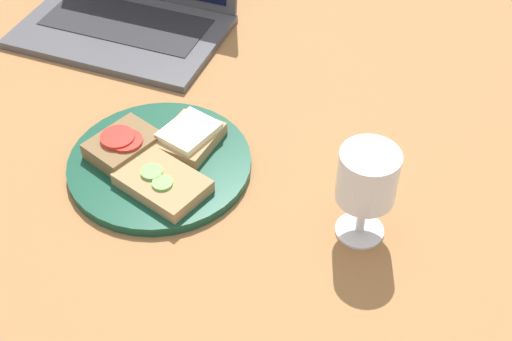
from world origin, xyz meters
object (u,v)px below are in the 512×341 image
plate (160,164)px  sandwich_with_cheese (190,136)px  sandwich_with_cucumber (162,182)px  wine_glass (368,178)px  sandwich_with_tomato (123,145)px

plate → sandwich_with_cheese: 5.76cm
plate → sandwich_with_cucumber: size_ratio=1.90×
sandwich_with_cucumber → wine_glass: wine_glass is taller
plate → wine_glass: wine_glass is taller
sandwich_with_tomato → wine_glass: bearing=-1.1°
sandwich_with_cucumber → sandwich_with_tomato: bearing=152.3°
plate → wine_glass: bearing=-1.7°
sandwich_with_cheese → wine_glass: (26.77, -5.66, 6.45)cm
sandwich_with_cheese → wine_glass: bearing=-11.9°
sandwich_with_cheese → plate: bearing=-117.8°
sandwich_with_cheese → sandwich_with_tomato: bearing=-147.6°
sandwich_with_tomato → wine_glass: 35.25cm
sandwich_with_tomato → sandwich_with_cucumber: size_ratio=0.83×
plate → sandwich_with_cheese: sandwich_with_cheese is taller
sandwich_with_cheese → sandwich_with_cucumber: bearing=-88.0°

